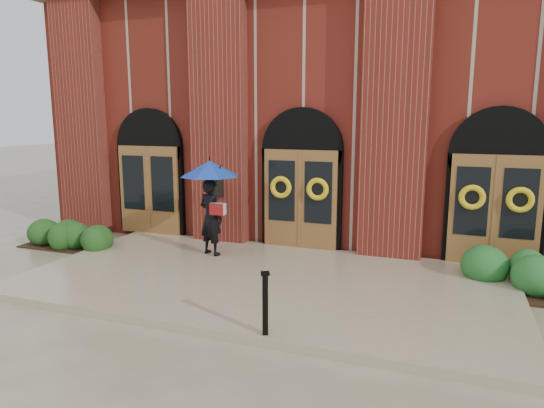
% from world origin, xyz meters
% --- Properties ---
extents(ground, '(90.00, 90.00, 0.00)m').
position_xyz_m(ground, '(0.00, 0.00, 0.00)').
color(ground, tan).
rests_on(ground, ground).
extents(landing, '(10.00, 5.30, 0.15)m').
position_xyz_m(landing, '(0.00, 0.15, 0.07)').
color(landing, tan).
rests_on(landing, ground).
extents(church_building, '(16.20, 12.53, 7.00)m').
position_xyz_m(church_building, '(0.00, 8.78, 3.50)').
color(church_building, maroon).
rests_on(church_building, ground).
extents(man_with_umbrella, '(1.81, 1.81, 2.29)m').
position_xyz_m(man_with_umbrella, '(-1.82, 1.32, 1.75)').
color(man_with_umbrella, black).
rests_on(man_with_umbrella, landing).
extents(metal_post, '(0.18, 0.18, 1.00)m').
position_xyz_m(metal_post, '(0.99, -2.35, 0.68)').
color(metal_post, black).
rests_on(metal_post, landing).
extents(hedge_wall_left, '(2.69, 1.07, 0.69)m').
position_xyz_m(hedge_wall_left, '(-5.81, 1.17, 0.34)').
color(hedge_wall_left, '#1C4517').
rests_on(hedge_wall_left, ground).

